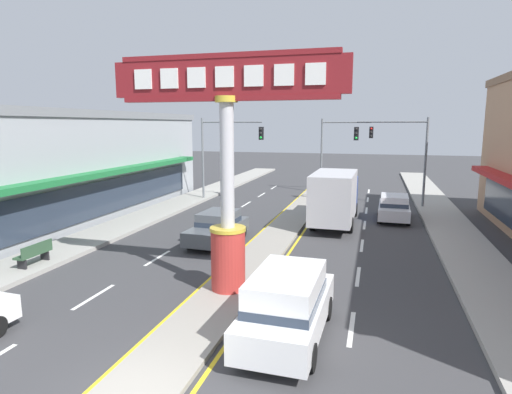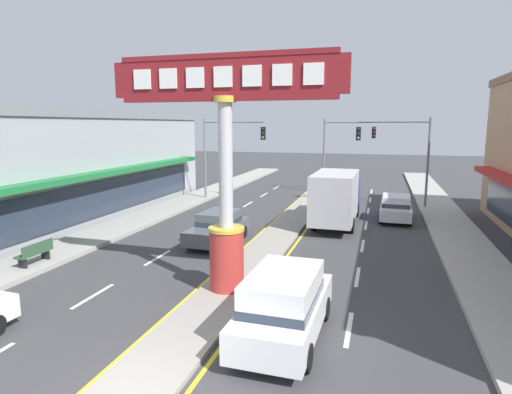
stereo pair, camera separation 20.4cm
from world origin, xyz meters
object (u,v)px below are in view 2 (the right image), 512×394
object	(u,v)px
traffic_light_left_side	(226,145)
street_bench	(35,252)
traffic_light_right_side	(401,146)
traffic_light_median_far	(342,143)
suv_near_left_lane	(284,304)
box_truck_mid_left_lane	(337,196)
sedan_near_right_lane	(218,227)
sedan_far_right_lane	(396,207)
storefront_left	(35,165)
district_sign	(226,168)

from	to	relation	value
traffic_light_left_side	street_bench	xyz separation A→B (m)	(-2.10, -16.67, -3.60)
street_bench	traffic_light_right_side	bearing A→B (deg)	50.33
traffic_light_median_far	street_bench	world-z (taller)	traffic_light_median_far
traffic_light_left_side	traffic_light_right_side	distance (m)	12.36
suv_near_left_lane	traffic_light_left_side	bearing A→B (deg)	114.12
street_bench	box_truck_mid_left_lane	bearing A→B (deg)	45.25
box_truck_mid_left_lane	sedan_near_right_lane	bearing A→B (deg)	-134.00
traffic_light_median_far	box_truck_mid_left_lane	distance (m)	11.99
traffic_light_left_side	box_truck_mid_left_lane	size ratio (longest dim) A/B	0.89
sedan_near_right_lane	traffic_light_right_side	bearing A→B (deg)	53.46
traffic_light_median_far	street_bench	xyz separation A→B (m)	(-10.06, -22.63, -3.55)
sedan_far_right_lane	storefront_left	bearing A→B (deg)	-166.01
sedan_far_right_lane	street_bench	distance (m)	19.39
district_sign	suv_near_left_lane	distance (m)	4.95
suv_near_left_lane	street_bench	world-z (taller)	suv_near_left_lane
district_sign	sedan_near_right_lane	size ratio (longest dim) A/B	1.79
sedan_far_right_lane	box_truck_mid_left_lane	distance (m)	4.16
traffic_light_right_side	suv_near_left_lane	size ratio (longest dim) A/B	1.33
traffic_light_right_side	suv_near_left_lane	bearing A→B (deg)	-100.02
sedan_far_right_lane	traffic_light_right_side	bearing A→B (deg)	86.05
traffic_light_right_side	suv_near_left_lane	distance (m)	20.87
suv_near_left_lane	district_sign	bearing A→B (deg)	134.59
district_sign	sedan_far_right_lane	distance (m)	15.15
storefront_left	sedan_far_right_lane	distance (m)	22.13
sedan_near_right_lane	traffic_light_median_far	bearing A→B (deg)	75.60
traffic_light_left_side	sedan_far_right_lane	size ratio (longest dim) A/B	1.43
box_truck_mid_left_lane	traffic_light_median_far	bearing A→B (deg)	93.78
storefront_left	sedan_near_right_lane	size ratio (longest dim) A/B	5.95
traffic_light_left_side	traffic_light_right_side	xyz separation A→B (m)	(12.34, 0.74, 0.00)
sedan_far_right_lane	box_truck_mid_left_lane	size ratio (longest dim) A/B	0.63
box_truck_mid_left_lane	sedan_far_right_lane	bearing A→B (deg)	35.01
storefront_left	traffic_light_right_side	bearing A→B (deg)	23.67
sedan_near_right_lane	suv_near_left_lane	xyz separation A→B (m)	(5.17, -8.48, 0.20)
storefront_left	sedan_near_right_lane	distance (m)	13.32
traffic_light_right_side	street_bench	xyz separation A→B (m)	(-14.44, -17.41, -3.60)
district_sign	suv_near_left_lane	size ratio (longest dim) A/B	1.69
traffic_light_median_far	suv_near_left_lane	xyz separation A→B (m)	(0.80, -25.51, -3.21)
district_sign	sedan_far_right_lane	xyz separation A→B (m)	(5.88, 13.52, -3.51)
suv_near_left_lane	street_bench	bearing A→B (deg)	165.13
traffic_light_right_side	sedan_near_right_lane	bearing A→B (deg)	-126.54
street_bench	traffic_light_median_far	bearing A→B (deg)	66.03
district_sign	traffic_light_median_far	size ratio (longest dim) A/B	1.27
traffic_light_right_side	sedan_near_right_lane	size ratio (longest dim) A/B	1.41
storefront_left	box_truck_mid_left_lane	world-z (taller)	storefront_left
traffic_light_left_side	sedan_near_right_lane	xyz separation A→B (m)	(3.59, -11.07, -3.46)
district_sign	traffic_light_median_far	bearing A→B (deg)	85.53
sedan_far_right_lane	sedan_near_right_lane	bearing A→B (deg)	-137.89
storefront_left	suv_near_left_lane	distance (m)	21.16
district_sign	suv_near_left_lane	world-z (taller)	district_sign
traffic_light_left_side	sedan_near_right_lane	size ratio (longest dim) A/B	1.41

